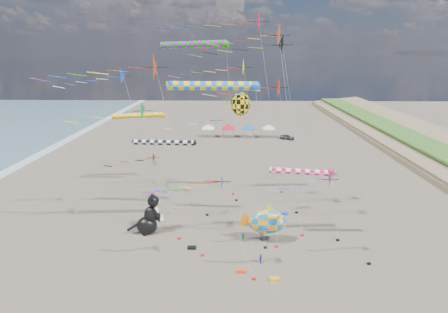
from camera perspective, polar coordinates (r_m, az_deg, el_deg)
ground at (r=32.37m, az=1.32°, el=-22.19°), size 260.00×260.00×0.00m
delta_kite_0 at (r=30.12m, az=-3.73°, el=-4.87°), size 10.07×1.74×10.54m
delta_kite_1 at (r=49.49m, az=4.51°, el=21.08°), size 17.88×3.33×26.11m
delta_kite_2 at (r=41.75m, az=7.23°, el=17.34°), size 14.78×2.52×22.48m
delta_kite_3 at (r=49.36m, az=-3.06°, el=5.47°), size 10.10×2.02×12.15m
delta_kite_4 at (r=46.37m, az=-12.43°, el=-0.42°), size 8.38×1.61×8.27m
delta_kite_5 at (r=39.58m, az=-17.03°, el=12.12°), size 10.63×1.94×19.02m
delta_kite_6 at (r=32.59m, az=-11.73°, el=13.77°), size 14.38×2.79×20.52m
delta_kite_7 at (r=34.19m, az=17.76°, el=-4.22°), size 8.56×1.70×9.82m
delta_kite_8 at (r=36.88m, az=-13.89°, el=7.13°), size 10.25×2.15×15.92m
delta_kite_9 at (r=43.39m, az=2.66°, el=14.05°), size 10.99×2.35×19.86m
delta_kite_10 at (r=36.45m, az=8.27°, el=18.68°), size 11.25×2.43×23.21m
delta_kite_11 at (r=42.63m, az=7.77°, el=10.96°), size 13.14×2.69×17.82m
windsock_0 at (r=37.96m, az=12.79°, el=-2.48°), size 8.17×0.67×8.54m
windsock_1 at (r=52.05m, az=-13.49°, el=6.45°), size 9.07×0.77×11.99m
windsock_2 at (r=43.32m, az=-9.44°, el=2.22°), size 9.27×0.72×10.11m
windsock_3 at (r=33.58m, az=-1.30°, el=11.38°), size 10.04×0.89×17.74m
windsock_4 at (r=46.28m, az=-4.41°, el=17.70°), size 9.93×0.91×21.76m
angelfish_kite at (r=39.73m, az=2.40°, el=8.37°), size 3.74×3.02×16.06m
cat_inflatable at (r=41.76m, az=-12.25°, el=-9.09°), size 3.96×2.59×4.91m
fish_inflatable at (r=39.12m, az=6.97°, el=-10.54°), size 5.56×2.10×4.65m
person_adult at (r=40.31m, az=6.21°, el=-12.34°), size 0.69×0.52×1.69m
child_green at (r=39.93m, az=3.15°, el=-13.10°), size 0.63×0.58×1.04m
child_blue at (r=36.54m, az=6.00°, el=-16.25°), size 0.49×0.65×1.03m
kite_bag_0 at (r=35.32m, az=2.82°, el=-18.17°), size 0.90×0.44×0.30m
kite_bag_1 at (r=46.83m, az=9.79°, el=-9.14°), size 0.90×0.44×0.30m
kite_bag_2 at (r=38.96m, az=-5.28°, el=-14.60°), size 0.90×0.44×0.30m
kite_bag_3 at (r=34.55m, az=8.25°, el=-19.22°), size 0.90×0.44×0.30m
tent_row at (r=86.97m, az=2.37°, el=5.17°), size 19.20×4.20×3.80m
parked_car at (r=86.61m, az=10.27°, el=3.14°), size 3.74×2.87×1.19m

